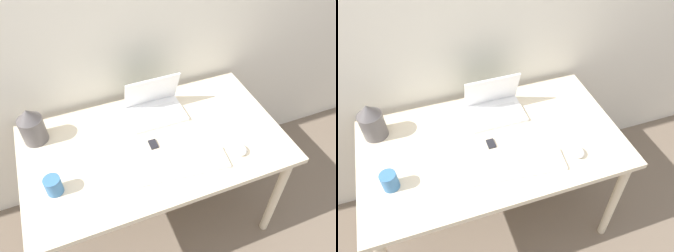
% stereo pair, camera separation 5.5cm
% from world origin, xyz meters
% --- Properties ---
extents(wall_back, '(6.00, 0.05, 2.50)m').
position_xyz_m(wall_back, '(0.00, 0.86, 1.25)').
color(wall_back, silver).
rests_on(wall_back, ground_plane).
extents(desk, '(1.37, 0.79, 0.75)m').
position_xyz_m(desk, '(0.00, 0.40, 0.67)').
color(desk, beige).
rests_on(desk, ground_plane).
extents(laptop, '(0.31, 0.23, 0.23)m').
position_xyz_m(laptop, '(0.08, 0.61, 0.80)').
color(laptop, white).
rests_on(laptop, desk).
extents(keyboard, '(0.48, 0.19, 0.02)m').
position_xyz_m(keyboard, '(0.07, 0.19, 0.76)').
color(keyboard, white).
rests_on(keyboard, desk).
extents(mouse, '(0.07, 0.08, 0.04)m').
position_xyz_m(mouse, '(0.38, 0.17, 0.77)').
color(mouse, white).
rests_on(mouse, desk).
extents(vase, '(0.13, 0.13, 0.21)m').
position_xyz_m(vase, '(-0.57, 0.64, 0.86)').
color(vase, '#514C4C').
rests_on(vase, desk).
extents(mp3_player, '(0.04, 0.06, 0.01)m').
position_xyz_m(mp3_player, '(-0.01, 0.38, 0.76)').
color(mp3_player, black).
rests_on(mp3_player, desk).
extents(mug, '(0.08, 0.08, 0.09)m').
position_xyz_m(mug, '(-0.53, 0.27, 0.80)').
color(mug, teal).
rests_on(mug, desk).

